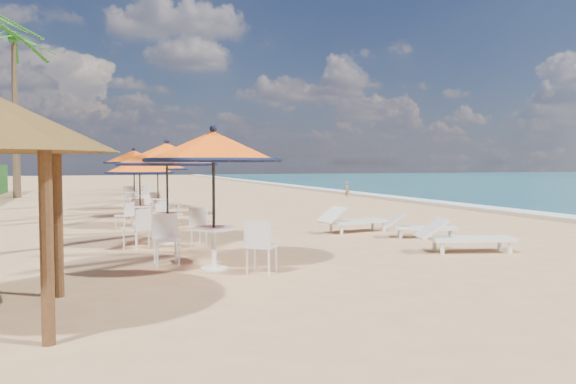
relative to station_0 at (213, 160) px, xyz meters
name	(u,v)px	position (x,y,z in m)	size (l,w,h in m)	color
ground	(424,252)	(4.74, 0.39, -2.01)	(160.00, 160.00, 0.00)	tan
foam_strip	(478,207)	(14.04, 10.39, -2.01)	(1.20, 140.00, 0.04)	white
wetsand_band	(461,207)	(13.14, 10.39, -2.01)	(1.40, 140.00, 0.02)	olive
station_0	(213,160)	(0.00, 0.00, 0.00)	(2.53, 2.53, 2.64)	black
station_1	(167,164)	(-0.37, 3.48, -0.08)	(2.42, 2.42, 2.53)	black
station_2	(140,174)	(-0.67, 7.49, -0.41)	(2.09, 2.09, 2.18)	black
station_3	(157,171)	(0.20, 10.60, -0.35)	(2.18, 2.23, 2.28)	black
station_4	(135,164)	(-0.30, 14.21, -0.13)	(2.47, 2.59, 2.57)	black
lounger_near	(462,236)	(5.49, 0.06, -1.66)	(2.19, 1.22, 0.75)	silver
lounger_mid	(418,226)	(5.88, 2.41, -1.70)	(1.92, 1.33, 0.66)	silver
lounger_far	(351,220)	(4.77, 4.05, -1.66)	(2.15, 0.99, 0.74)	silver
palm_6	(14,48)	(-5.92, 24.22, 6.22)	(5.00, 5.00, 9.02)	brown
person	(347,189)	(11.54, 18.52, -1.54)	(0.34, 0.22, 0.93)	#836243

